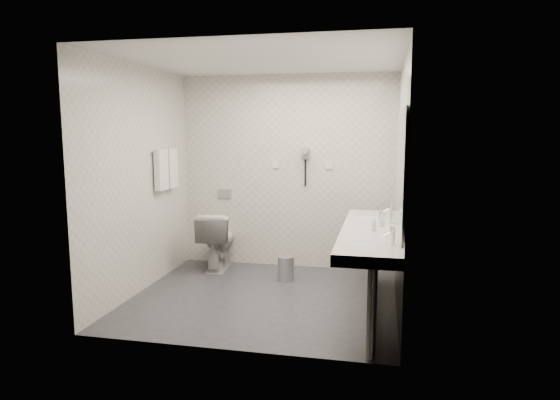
# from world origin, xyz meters

# --- Properties ---
(floor) EXTENTS (2.80, 2.80, 0.00)m
(floor) POSITION_xyz_m (0.00, 0.00, 0.00)
(floor) COLOR #2D2C32
(floor) RESTS_ON ground
(ceiling) EXTENTS (2.80, 2.80, 0.00)m
(ceiling) POSITION_xyz_m (0.00, 0.00, 2.50)
(ceiling) COLOR silver
(ceiling) RESTS_ON wall_back
(wall_back) EXTENTS (2.80, 0.00, 2.80)m
(wall_back) POSITION_xyz_m (0.00, 1.30, 1.25)
(wall_back) COLOR beige
(wall_back) RESTS_ON floor
(wall_front) EXTENTS (2.80, 0.00, 2.80)m
(wall_front) POSITION_xyz_m (0.00, -1.30, 1.25)
(wall_front) COLOR beige
(wall_front) RESTS_ON floor
(wall_left) EXTENTS (0.00, 2.60, 2.60)m
(wall_left) POSITION_xyz_m (-1.40, 0.00, 1.25)
(wall_left) COLOR beige
(wall_left) RESTS_ON floor
(wall_right) EXTENTS (0.00, 2.60, 2.60)m
(wall_right) POSITION_xyz_m (1.40, 0.00, 1.25)
(wall_right) COLOR beige
(wall_right) RESTS_ON floor
(vanity_counter) EXTENTS (0.55, 2.20, 0.10)m
(vanity_counter) POSITION_xyz_m (1.12, -0.20, 0.80)
(vanity_counter) COLOR silver
(vanity_counter) RESTS_ON floor
(vanity_panel) EXTENTS (0.03, 2.15, 0.75)m
(vanity_panel) POSITION_xyz_m (1.15, -0.20, 0.38)
(vanity_panel) COLOR gray
(vanity_panel) RESTS_ON floor
(vanity_post_near) EXTENTS (0.06, 0.06, 0.75)m
(vanity_post_near) POSITION_xyz_m (1.18, -1.24, 0.38)
(vanity_post_near) COLOR silver
(vanity_post_near) RESTS_ON floor
(vanity_post_far) EXTENTS (0.06, 0.06, 0.75)m
(vanity_post_far) POSITION_xyz_m (1.18, 0.84, 0.38)
(vanity_post_far) COLOR silver
(vanity_post_far) RESTS_ON floor
(mirror) EXTENTS (0.02, 2.20, 1.05)m
(mirror) POSITION_xyz_m (1.39, -0.20, 1.45)
(mirror) COLOR #B2BCC6
(mirror) RESTS_ON wall_right
(basin_near) EXTENTS (0.40, 0.31, 0.05)m
(basin_near) POSITION_xyz_m (1.12, -0.85, 0.83)
(basin_near) COLOR silver
(basin_near) RESTS_ON vanity_counter
(basin_far) EXTENTS (0.40, 0.31, 0.05)m
(basin_far) POSITION_xyz_m (1.12, 0.45, 0.83)
(basin_far) COLOR silver
(basin_far) RESTS_ON vanity_counter
(faucet_near) EXTENTS (0.04, 0.04, 0.15)m
(faucet_near) POSITION_xyz_m (1.32, -0.85, 0.92)
(faucet_near) COLOR silver
(faucet_near) RESTS_ON vanity_counter
(faucet_far) EXTENTS (0.04, 0.04, 0.15)m
(faucet_far) POSITION_xyz_m (1.32, 0.45, 0.92)
(faucet_far) COLOR silver
(faucet_far) RESTS_ON vanity_counter
(soap_bottle_a) EXTENTS (0.06, 0.06, 0.09)m
(soap_bottle_a) POSITION_xyz_m (1.23, -0.08, 0.90)
(soap_bottle_a) COLOR silver
(soap_bottle_a) RESTS_ON vanity_counter
(soap_bottle_c) EXTENTS (0.06, 0.06, 0.13)m
(soap_bottle_c) POSITION_xyz_m (1.16, -0.32, 0.91)
(soap_bottle_c) COLOR silver
(soap_bottle_c) RESTS_ON vanity_counter
(glass_left) EXTENTS (0.07, 0.07, 0.10)m
(glass_left) POSITION_xyz_m (1.34, 0.10, 0.90)
(glass_left) COLOR silver
(glass_left) RESTS_ON vanity_counter
(glass_right) EXTENTS (0.08, 0.08, 0.12)m
(glass_right) POSITION_xyz_m (1.23, 0.10, 0.91)
(glass_right) COLOR silver
(glass_right) RESTS_ON vanity_counter
(toilet) EXTENTS (0.49, 0.78, 0.75)m
(toilet) POSITION_xyz_m (-0.85, 0.96, 0.38)
(toilet) COLOR silver
(toilet) RESTS_ON floor
(flush_plate) EXTENTS (0.18, 0.02, 0.12)m
(flush_plate) POSITION_xyz_m (-0.85, 1.29, 0.95)
(flush_plate) COLOR #B2B5BA
(flush_plate) RESTS_ON wall_back
(pedal_bin) EXTENTS (0.22, 0.22, 0.28)m
(pedal_bin) POSITION_xyz_m (0.12, 0.65, 0.14)
(pedal_bin) COLOR #B2B5BA
(pedal_bin) RESTS_ON floor
(bin_lid) EXTENTS (0.20, 0.20, 0.02)m
(bin_lid) POSITION_xyz_m (0.12, 0.65, 0.29)
(bin_lid) COLOR #B2B5BA
(bin_lid) RESTS_ON pedal_bin
(towel_rail) EXTENTS (0.02, 0.62, 0.02)m
(towel_rail) POSITION_xyz_m (-1.35, 0.55, 1.55)
(towel_rail) COLOR silver
(towel_rail) RESTS_ON wall_left
(towel_near) EXTENTS (0.07, 0.24, 0.48)m
(towel_near) POSITION_xyz_m (-1.34, 0.41, 1.33)
(towel_near) COLOR silver
(towel_near) RESTS_ON towel_rail
(towel_far) EXTENTS (0.07, 0.24, 0.48)m
(towel_far) POSITION_xyz_m (-1.34, 0.69, 1.33)
(towel_far) COLOR silver
(towel_far) RESTS_ON towel_rail
(dryer_cradle) EXTENTS (0.10, 0.04, 0.14)m
(dryer_cradle) POSITION_xyz_m (0.25, 1.27, 1.50)
(dryer_cradle) COLOR gray
(dryer_cradle) RESTS_ON wall_back
(dryer_barrel) EXTENTS (0.08, 0.14, 0.08)m
(dryer_barrel) POSITION_xyz_m (0.25, 1.20, 1.53)
(dryer_barrel) COLOR gray
(dryer_barrel) RESTS_ON dryer_cradle
(dryer_cord) EXTENTS (0.02, 0.02, 0.35)m
(dryer_cord) POSITION_xyz_m (0.25, 1.26, 1.25)
(dryer_cord) COLOR black
(dryer_cord) RESTS_ON dryer_cradle
(switch_plate_a) EXTENTS (0.09, 0.02, 0.09)m
(switch_plate_a) POSITION_xyz_m (-0.15, 1.29, 1.35)
(switch_plate_a) COLOR silver
(switch_plate_a) RESTS_ON wall_back
(switch_plate_b) EXTENTS (0.09, 0.02, 0.09)m
(switch_plate_b) POSITION_xyz_m (0.55, 1.29, 1.35)
(switch_plate_b) COLOR silver
(switch_plate_b) RESTS_ON wall_back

